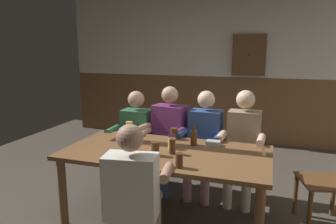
% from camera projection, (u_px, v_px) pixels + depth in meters
% --- Properties ---
extents(ground_plane, '(7.11, 7.11, 0.00)m').
position_uv_depth(ground_plane, '(167.00, 218.00, 3.20)').
color(ground_plane, '#423A33').
extents(back_wall_upper, '(5.87, 0.12, 1.46)m').
position_uv_depth(back_wall_upper, '(220.00, 35.00, 5.62)').
color(back_wall_upper, beige).
extents(back_wall_wainscot, '(5.87, 0.12, 1.19)m').
position_uv_depth(back_wall_wainscot, '(218.00, 108.00, 5.89)').
color(back_wall_wainscot, brown).
rests_on(back_wall_wainscot, ground_plane).
extents(dining_table, '(1.97, 1.00, 0.73)m').
position_uv_depth(dining_table, '(166.00, 159.00, 3.06)').
color(dining_table, brown).
rests_on(dining_table, ground_plane).
extents(person_0, '(0.50, 0.52, 1.18)m').
position_uv_depth(person_0, '(134.00, 134.00, 3.93)').
color(person_0, '#33724C').
rests_on(person_0, ground_plane).
extents(person_1, '(0.59, 0.59, 1.25)m').
position_uv_depth(person_1, '(167.00, 133.00, 3.80)').
color(person_1, '#6B2D66').
rests_on(person_1, ground_plane).
extents(person_2, '(0.53, 0.54, 1.22)m').
position_uv_depth(person_2, '(204.00, 139.00, 3.65)').
color(person_2, '#2D4C84').
rests_on(person_2, ground_plane).
extents(person_3, '(0.51, 0.55, 1.24)m').
position_uv_depth(person_3, '(243.00, 141.00, 3.51)').
color(person_3, '#997F60').
rests_on(person_3, ground_plane).
extents(person_4, '(0.56, 0.57, 1.18)m').
position_uv_depth(person_4, '(134.00, 189.00, 2.39)').
color(person_4, silver).
rests_on(person_4, ground_plane).
extents(chair_empty_near_right, '(0.54, 0.54, 0.88)m').
position_uv_depth(chair_empty_near_right, '(333.00, 179.00, 2.99)').
color(chair_empty_near_right, brown).
rests_on(chair_empty_near_right, ground_plane).
extents(table_candle, '(0.04, 0.04, 0.08)m').
position_uv_depth(table_candle, '(264.00, 151.00, 2.90)').
color(table_candle, '#F9E08C').
rests_on(table_candle, dining_table).
extents(condiment_caddy, '(0.14, 0.10, 0.05)m').
position_uv_depth(condiment_caddy, '(213.00, 143.00, 3.20)').
color(condiment_caddy, '#B2B7BC').
rests_on(condiment_caddy, dining_table).
extents(plate_0, '(0.26, 0.26, 0.01)m').
position_uv_depth(plate_0, '(134.00, 158.00, 2.83)').
color(plate_0, white).
rests_on(plate_0, dining_table).
extents(bottle_0, '(0.07, 0.07, 0.20)m').
position_uv_depth(bottle_0, '(194.00, 138.00, 3.20)').
color(bottle_0, '#593314').
rests_on(bottle_0, dining_table).
extents(bottle_1, '(0.06, 0.06, 0.24)m').
position_uv_depth(bottle_1, '(127.00, 140.00, 3.06)').
color(bottle_1, red).
rests_on(bottle_1, dining_table).
extents(pint_glass_0, '(0.06, 0.06, 0.12)m').
position_uv_depth(pint_glass_0, '(179.00, 160.00, 2.60)').
color(pint_glass_0, '#4C2D19').
rests_on(pint_glass_0, dining_table).
extents(pint_glass_1, '(0.06, 0.06, 0.14)m').
position_uv_depth(pint_glass_1, '(172.00, 146.00, 2.94)').
color(pint_glass_1, '#4C2D19').
rests_on(pint_glass_1, dining_table).
extents(pint_glass_2, '(0.08, 0.08, 0.13)m').
position_uv_depth(pint_glass_2, '(155.00, 149.00, 2.89)').
color(pint_glass_2, '#4C2D19').
rests_on(pint_glass_2, dining_table).
extents(pint_glass_3, '(0.08, 0.08, 0.12)m').
position_uv_depth(pint_glass_3, '(174.00, 134.00, 3.42)').
color(pint_glass_3, '#4C2D19').
rests_on(pint_glass_3, dining_table).
extents(pint_glass_4, '(0.08, 0.08, 0.10)m').
position_uv_depth(pint_glass_4, '(172.00, 144.00, 3.10)').
color(pint_glass_4, '#E5C64C').
rests_on(pint_glass_4, dining_table).
extents(pint_glass_5, '(0.08, 0.08, 0.15)m').
position_uv_depth(pint_glass_5, '(129.00, 128.00, 3.59)').
color(pint_glass_5, '#E5C64C').
rests_on(pint_glass_5, dining_table).
extents(wall_dart_cabinet, '(0.56, 0.15, 0.70)m').
position_uv_depth(wall_dart_cabinet, '(249.00, 55.00, 5.41)').
color(wall_dart_cabinet, brown).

